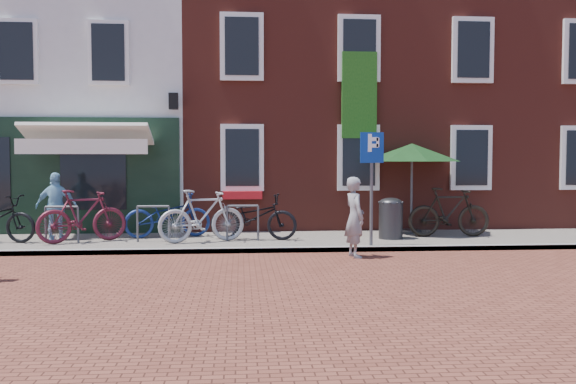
{
  "coord_description": "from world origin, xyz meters",
  "views": [
    {
      "loc": [
        0.46,
        -12.34,
        1.92
      ],
      "look_at": [
        1.5,
        0.76,
        1.23
      ],
      "focal_mm": 37.29,
      "sensor_mm": 36.0,
      "label": 1
    }
  ],
  "objects": [
    {
      "name": "parking_sign",
      "position": [
        3.25,
        0.24,
        1.76
      ],
      "size": [
        0.5,
        0.08,
        2.43
      ],
      "color": "#4C4C4F",
      "rests_on": "sidewalk"
    },
    {
      "name": "sidewalk",
      "position": [
        1.0,
        1.5,
        0.05
      ],
      "size": [
        24.0,
        3.0,
        0.1
      ],
      "primitive_type": "cube",
      "color": "slate",
      "rests_on": "ground"
    },
    {
      "name": "litter_bin",
      "position": [
        3.95,
        1.34,
        0.63
      ],
      "size": [
        0.56,
        0.56,
        1.02
      ],
      "color": "#2E2D2F",
      "rests_on": "sidewalk"
    },
    {
      "name": "bicycle_3",
      "position": [
        -0.41,
        1.04,
        0.69
      ],
      "size": [
        2.04,
        1.11,
        1.18
      ],
      "primitive_type": "imported",
      "rotation": [
        0.0,
        0.0,
        1.87
      ],
      "color": "#9C9C9E",
      "rests_on": "sidewalk"
    },
    {
      "name": "bicycle_2",
      "position": [
        -1.28,
        1.99,
        0.63
      ],
      "size": [
        2.13,
        1.16,
        1.06
      ],
      "primitive_type": "imported",
      "rotation": [
        0.0,
        0.0,
        1.81
      ],
      "color": "navy",
      "rests_on": "sidewalk"
    },
    {
      "name": "building_stucco",
      "position": [
        -5.0,
        7.0,
        4.5
      ],
      "size": [
        8.0,
        8.0,
        9.0
      ],
      "primitive_type": "cube",
      "color": "silver",
      "rests_on": "ground"
    },
    {
      "name": "building_brick_mid",
      "position": [
        2.0,
        7.0,
        5.0
      ],
      "size": [
        6.0,
        8.0,
        10.0
      ],
      "primitive_type": "cube",
      "color": "maroon",
      "rests_on": "ground"
    },
    {
      "name": "woman",
      "position": [
        2.71,
        -0.67,
        0.8
      ],
      "size": [
        0.5,
        0.65,
        1.6
      ],
      "primitive_type": "imported",
      "rotation": [
        0.0,
        0.0,
        1.79
      ],
      "color": "gray",
      "rests_on": "ground"
    },
    {
      "name": "bicycle_5",
      "position": [
        5.42,
        1.56,
        0.69
      ],
      "size": [
        1.98,
        0.62,
        1.18
      ],
      "primitive_type": "imported",
      "rotation": [
        0.0,
        0.0,
        1.54
      ],
      "color": "black",
      "rests_on": "sidewalk"
    },
    {
      "name": "building_brick_right",
      "position": [
        8.0,
        7.0,
        5.0
      ],
      "size": [
        6.0,
        8.0,
        10.0
      ],
      "primitive_type": "cube",
      "color": "maroon",
      "rests_on": "ground"
    },
    {
      "name": "cafe_person",
      "position": [
        -3.76,
        1.69,
        0.88
      ],
      "size": [
        0.92,
        0.41,
        1.56
      ],
      "primitive_type": "imported",
      "rotation": [
        0.0,
        0.0,
        3.17
      ],
      "color": "#80B9D6",
      "rests_on": "sidewalk"
    },
    {
      "name": "bicycle_4",
      "position": [
        0.75,
        1.4,
        0.63
      ],
      "size": [
        2.12,
        1.08,
        1.06
      ],
      "primitive_type": "imported",
      "rotation": [
        0.0,
        0.0,
        1.38
      ],
      "color": "black",
      "rests_on": "sidewalk"
    },
    {
      "name": "bicycle_1",
      "position": [
        -3.06,
        1.23,
        0.69
      ],
      "size": [
        2.0,
        1.38,
        1.18
      ],
      "primitive_type": "imported",
      "rotation": [
        0.0,
        0.0,
        2.04
      ],
      "color": "#511522",
      "rests_on": "sidewalk"
    },
    {
      "name": "parasol",
      "position": [
        4.75,
        2.4,
        2.21
      ],
      "size": [
        2.53,
        2.53,
        2.35
      ],
      "color": "#4C4C4F",
      "rests_on": "sidewalk"
    },
    {
      "name": "ground",
      "position": [
        0.0,
        0.0,
        0.0
      ],
      "size": [
        80.0,
        80.0,
        0.0
      ],
      "primitive_type": "plane",
      "color": "brown"
    }
  ]
}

